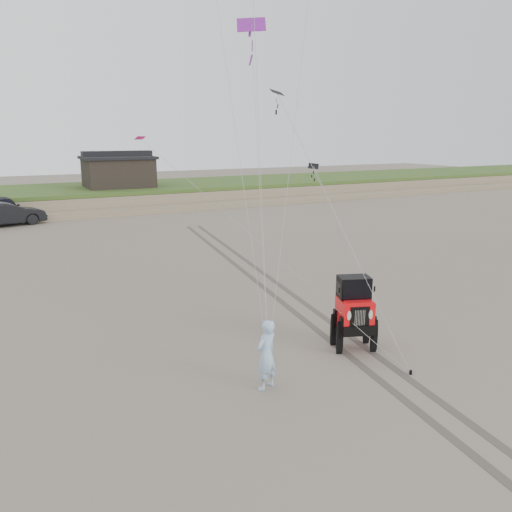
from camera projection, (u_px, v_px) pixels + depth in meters
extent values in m
plane|color=#6B6054|center=(334.00, 357.00, 14.99)|extent=(160.00, 160.00, 0.00)
cube|color=#7A6B54|center=(96.00, 198.00, 47.57)|extent=(160.00, 12.00, 1.40)
cube|color=#2D4719|center=(96.00, 189.00, 47.37)|extent=(160.00, 12.00, 0.35)
cube|color=#7A6B54|center=(111.00, 211.00, 42.07)|extent=(160.00, 3.50, 0.50)
cube|color=black|center=(118.00, 173.00, 47.06)|extent=(6.00, 5.00, 2.60)
cube|color=black|center=(117.00, 158.00, 46.72)|extent=(6.40, 5.40, 0.25)
cube|color=black|center=(117.00, 154.00, 46.63)|extent=(6.40, 1.20, 0.50)
imported|color=black|center=(7.00, 214.00, 36.53)|extent=(5.49, 3.10, 1.71)
imported|color=black|center=(1.00, 210.00, 38.56)|extent=(3.44, 6.44, 1.78)
imported|color=#94C1E6|center=(266.00, 355.00, 12.92)|extent=(0.81, 0.68, 1.90)
cube|color=#7D1A91|center=(251.00, 25.00, 21.74)|extent=(1.32, 1.03, 0.72)
cube|color=black|center=(277.00, 92.00, 16.93)|extent=(0.49, 0.30, 0.24)
cube|color=#D71A73|center=(140.00, 138.00, 19.70)|extent=(0.50, 0.42, 0.15)
cube|color=black|center=(313.00, 166.00, 21.18)|extent=(0.48, 0.41, 0.27)
cylinder|color=black|center=(268.00, 358.00, 14.77)|extent=(0.08, 0.08, 0.12)
cylinder|color=black|center=(411.00, 372.00, 13.88)|extent=(0.08, 0.08, 0.12)
cube|color=#4C443D|center=(257.00, 282.00, 22.60)|extent=(4.42, 29.74, 0.01)
cube|color=#4C443D|center=(273.00, 280.00, 22.96)|extent=(4.42, 29.74, 0.01)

